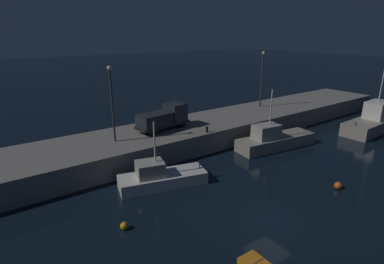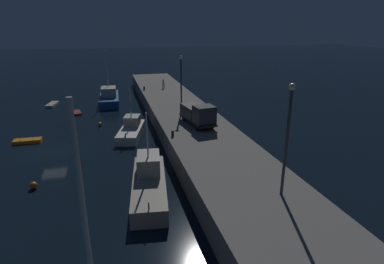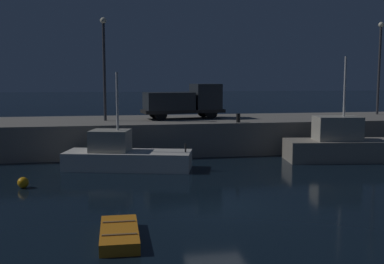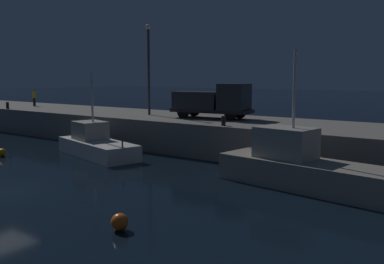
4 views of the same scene
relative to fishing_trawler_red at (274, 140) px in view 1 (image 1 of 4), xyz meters
The scene contains 11 objects.
ground_plane 14.59m from the fishing_trawler_red, 140.94° to the right, with size 320.00×320.00×0.00m, color black.
pier_quay 13.20m from the fishing_trawler_red, 148.88° to the left, with size 77.58×8.03×2.27m.
fishing_trawler_red is the anchor object (origin of this frame).
fishing_boat_white 14.78m from the fishing_trawler_red, behind, with size 7.69×4.23×5.65m.
fishing_boat_orange 16.19m from the fishing_trawler_red, 12.18° to the right, with size 11.61×3.64×11.68m.
mooring_buoy_near 20.24m from the fishing_trawler_red, 168.09° to the right, with size 0.54×0.54×0.54m, color orange.
mooring_buoy_mid 9.94m from the fishing_trawler_red, 108.49° to the right, with size 0.62×0.62×0.62m, color orange.
lamp_post_west 18.00m from the fishing_trawler_red, 158.05° to the left, with size 0.44×0.44×7.25m.
lamp_post_east 11.95m from the fishing_trawler_red, 51.38° to the left, with size 0.44×0.44×7.59m.
utility_truck 12.46m from the fishing_trawler_red, 145.03° to the left, with size 6.29×2.95×2.59m.
bollard_west 7.83m from the fishing_trawler_red, 153.75° to the left, with size 0.28×0.28×0.61m, color black.
Camera 1 is at (-15.00, -11.66, 12.46)m, focal length 28.83 mm.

